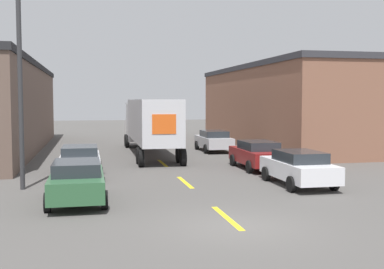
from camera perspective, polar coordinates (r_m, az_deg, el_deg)
name	(u,v)px	position (r m, az deg, el deg)	size (l,w,h in m)	color
ground_plane	(237,226)	(14.69, 5.35, -10.77)	(160.00, 160.00, 0.00)	#4C4947
road_centerline	(185,182)	(22.20, -0.83, -5.68)	(0.20, 16.90, 0.01)	yellow
warehouse_right	(289,106)	(41.41, 11.43, 3.38)	(8.91, 23.89, 6.66)	brown
semi_truck	(149,121)	(33.76, -5.09, 1.59)	(2.85, 14.66, 3.82)	silver
parked_car_left_near	(77,180)	(18.28, -13.47, -5.31)	(2.11, 4.66, 1.54)	#2D5B38
parked_car_left_far	(80,161)	(24.24, -13.14, -3.02)	(2.11, 4.66, 1.54)	silver
parked_car_right_near	(298,167)	(21.79, 12.51, -3.80)	(2.11, 4.66, 1.54)	silver
parked_car_right_mid	(258,154)	(26.64, 7.78, -2.32)	(2.11, 4.66, 1.54)	maroon
parked_car_right_far	(214,140)	(35.65, 2.59, -0.69)	(2.11, 4.66, 1.54)	#B2B2B7
street_lamp	(28,74)	(21.34, -18.87, 6.86)	(2.75, 0.32, 8.41)	#2D2D30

